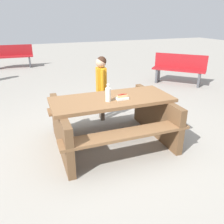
{
  "coord_description": "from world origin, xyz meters",
  "views": [
    {
      "loc": [
        -1.2,
        -2.97,
        1.87
      ],
      "look_at": [
        0.0,
        0.0,
        0.52
      ],
      "focal_mm": 36.74,
      "sensor_mm": 36.0,
      "label": 1
    }
  ],
  "objects": [
    {
      "name": "soda_bottle",
      "position": [
        -0.1,
        -0.11,
        0.87
      ],
      "size": [
        0.08,
        0.08,
        0.25
      ],
      "color": "silver",
      "rests_on": "picnic_table"
    },
    {
      "name": "park_bench_mid",
      "position": [
        -1.4,
        6.8,
        0.45
      ],
      "size": [
        1.52,
        0.5,
        0.85
      ],
      "color": "maroon",
      "rests_on": "ground"
    },
    {
      "name": "picnic_table",
      "position": [
        0.0,
        0.0,
        0.44
      ],
      "size": [
        1.83,
        1.44,
        0.75
      ],
      "color": "brown",
      "rests_on": "ground"
    },
    {
      "name": "child_in_coat",
      "position": [
        0.16,
        0.93,
        0.77
      ],
      "size": [
        0.2,
        0.3,
        1.21
      ],
      "color": "brown",
      "rests_on": "ground"
    },
    {
      "name": "hotdog_tray",
      "position": [
        0.12,
        -0.11,
        0.78
      ],
      "size": [
        0.18,
        0.11,
        0.08
      ],
      "color": "white",
      "rests_on": "picnic_table"
    },
    {
      "name": "ground_plane",
      "position": [
        0.0,
        0.0,
        0.0
      ],
      "size": [
        30.0,
        30.0,
        0.0
      ],
      "primitive_type": "plane",
      "color": "gray",
      "rests_on": "ground"
    },
    {
      "name": "park_bench_near",
      "position": [
        3.13,
        2.49,
        0.45
      ],
      "size": [
        1.32,
        1.36,
        0.85
      ],
      "color": "maroon",
      "rests_on": "ground"
    }
  ]
}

